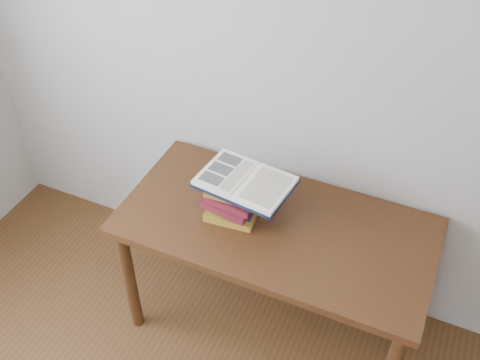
% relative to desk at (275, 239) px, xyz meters
% --- Properties ---
extents(desk, '(1.37, 0.69, 0.73)m').
position_rel_desk_xyz_m(desk, '(0.00, 0.00, 0.00)').
color(desk, '#442811').
rests_on(desk, ground).
extents(book_stack, '(0.25, 0.22, 0.18)m').
position_rel_desk_xyz_m(book_stack, '(-0.19, -0.02, 0.19)').
color(book_stack, olive).
rests_on(book_stack, desk).
extents(open_book, '(0.42, 0.31, 0.03)m').
position_rel_desk_xyz_m(open_book, '(-0.15, 0.00, 0.29)').
color(open_book, black).
rests_on(open_book, book_stack).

